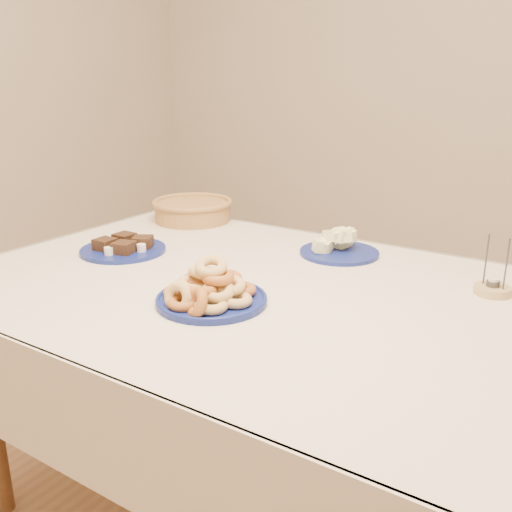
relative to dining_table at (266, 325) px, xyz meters
name	(u,v)px	position (x,y,z in m)	size (l,w,h in m)	color
dining_table	(266,325)	(0.00, 0.00, 0.00)	(1.71, 1.11, 0.75)	brown
donut_platter	(210,292)	(-0.06, -0.17, 0.14)	(0.32, 0.32, 0.12)	navy
melon_plate	(339,245)	(0.03, 0.37, 0.13)	(0.29, 0.29, 0.08)	navy
brownie_plate	(123,248)	(-0.54, 0.02, 0.12)	(0.31, 0.31, 0.05)	navy
wicker_basket	(193,209)	(-0.62, 0.45, 0.15)	(0.32, 0.32, 0.08)	olive
candle_holder	(493,289)	(0.50, 0.28, 0.12)	(0.11, 0.11, 0.15)	tan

